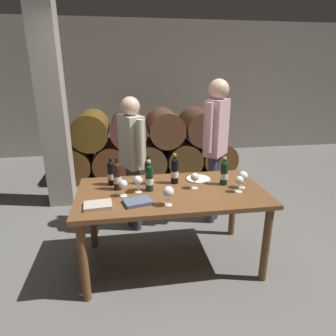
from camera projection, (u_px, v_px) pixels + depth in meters
ground_plane at (171, 261)px, 2.88m from camera, size 14.00×14.00×0.00m
cellar_back_wall at (140, 89)px, 6.36m from camera, size 10.00×0.24×2.80m
barrel_stack at (147, 145)px, 5.14m from camera, size 3.12×0.90×1.15m
stone_pillar at (53, 111)px, 3.77m from camera, size 0.32×0.32×2.60m
dining_table at (171, 200)px, 2.67m from camera, size 1.70×0.90×0.76m
wine_bottle_0 at (117, 176)px, 2.62m from camera, size 0.07×0.07×0.31m
wine_bottle_1 at (111, 173)px, 2.73m from camera, size 0.07×0.07×0.27m
wine_bottle_2 at (224, 173)px, 2.74m from camera, size 0.07×0.07×0.27m
wine_bottle_3 at (175, 171)px, 2.77m from camera, size 0.07×0.07×0.30m
wine_bottle_4 at (149, 178)px, 2.60m from camera, size 0.07×0.07×0.29m
wine_bottle_5 at (148, 172)px, 2.75m from camera, size 0.07×0.07×0.28m
wine_glass_0 at (195, 178)px, 2.65m from camera, size 0.08×0.08×0.15m
wine_glass_1 at (239, 181)px, 2.57m from camera, size 0.08×0.08×0.15m
wine_glass_2 at (123, 185)px, 2.48m from camera, size 0.08×0.08×0.15m
wine_glass_3 at (168, 192)px, 2.31m from camera, size 0.09×0.09×0.16m
wine_glass_4 at (138, 181)px, 2.56m from camera, size 0.08×0.08×0.16m
wine_glass_5 at (243, 176)px, 2.66m from camera, size 0.09×0.09×0.16m
tasting_notebook at (138, 202)px, 2.38m from camera, size 0.25×0.21×0.03m
leather_ledger at (98, 205)px, 2.32m from camera, size 0.23×0.18×0.03m
serving_plate at (198, 179)px, 2.89m from camera, size 0.24×0.24×0.01m
sommelier_presenting at (216, 139)px, 3.34m from camera, size 0.35×0.39×1.72m
taster_seated_left at (132, 154)px, 3.21m from camera, size 0.30×0.46×1.54m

